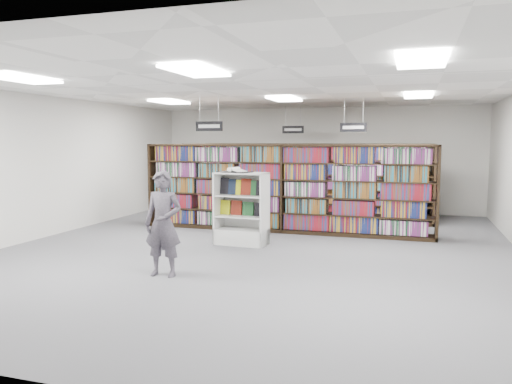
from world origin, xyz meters
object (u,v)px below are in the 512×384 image
(bookshelf_row_near, at_px, (284,188))
(open_book, at_px, (234,171))
(endcap_display, at_px, (242,220))
(shopper, at_px, (163,224))

(bookshelf_row_near, xyz_separation_m, open_book, (-0.64, -1.70, 0.50))
(bookshelf_row_near, bearing_deg, open_book, -110.51)
(endcap_display, xyz_separation_m, shopper, (-0.39, -2.75, 0.35))
(bookshelf_row_near, height_order, endcap_display, bookshelf_row_near)
(bookshelf_row_near, xyz_separation_m, endcap_display, (-0.48, -1.68, -0.54))
(endcap_display, relative_size, shopper, 0.89)
(endcap_display, distance_m, open_book, 1.06)
(bookshelf_row_near, height_order, shopper, bookshelf_row_near)
(open_book, relative_size, shopper, 0.45)
(endcap_display, bearing_deg, open_book, -167.75)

